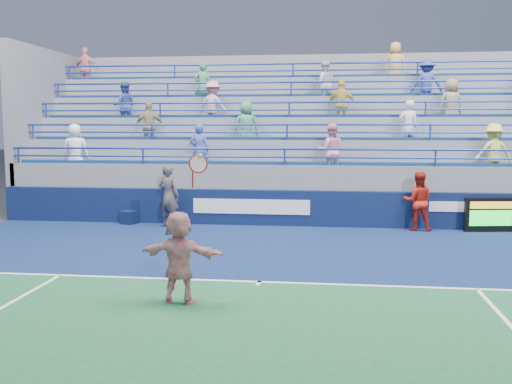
# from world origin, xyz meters

# --- Properties ---
(ground) EXTENTS (120.00, 120.00, 0.00)m
(ground) POSITION_xyz_m (0.00, 0.00, 0.00)
(ground) COLOR #333538
(sponsor_wall) EXTENTS (18.00, 0.32, 1.10)m
(sponsor_wall) POSITION_xyz_m (0.00, 6.50, 0.55)
(sponsor_wall) COLOR #0A173B
(sponsor_wall) RESTS_ON ground
(bleacher_stand) EXTENTS (18.00, 5.60, 6.13)m
(bleacher_stand) POSITION_xyz_m (-0.00, 10.27, 1.55)
(bleacher_stand) COLOR slate
(bleacher_stand) RESTS_ON ground
(serve_speed_board) EXTENTS (1.45, 0.37, 1.00)m
(serve_speed_board) POSITION_xyz_m (5.98, 6.17, 0.50)
(serve_speed_board) COLOR black
(serve_speed_board) RESTS_ON ground
(judge_chair) EXTENTS (0.54, 0.55, 0.76)m
(judge_chair) POSITION_xyz_m (-4.83, 6.20, 0.24)
(judge_chair) COLOR #0C193A
(judge_chair) RESTS_ON ground
(tennis_player) EXTENTS (1.55, 0.67, 2.60)m
(tennis_player) POSITION_xyz_m (-1.22, -1.42, 0.81)
(tennis_player) COLOR white
(tennis_player) RESTS_ON ground
(line_judge) EXTENTS (0.81, 0.66, 1.91)m
(line_judge) POSITION_xyz_m (-3.45, 5.85, 0.95)
(line_judge) COLOR #121933
(line_judge) RESTS_ON ground
(ball_girl) EXTENTS (0.88, 0.71, 1.74)m
(ball_girl) POSITION_xyz_m (3.95, 6.15, 0.87)
(ball_girl) COLOR #B42014
(ball_girl) RESTS_ON ground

